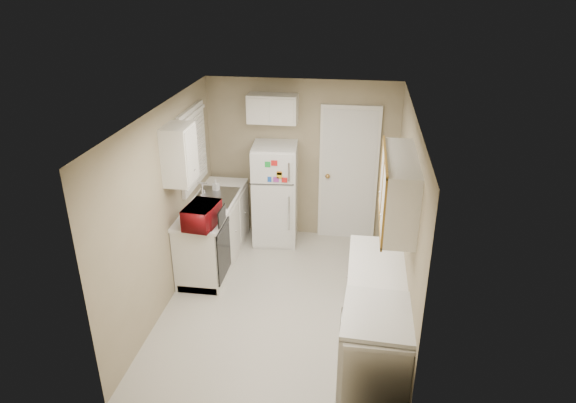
# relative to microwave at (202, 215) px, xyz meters

# --- Properties ---
(floor) EXTENTS (3.80, 3.80, 0.00)m
(floor) POSITION_rel_microwave_xyz_m (1.01, -0.17, -1.05)
(floor) COLOR beige
(floor) RESTS_ON ground
(ceiling) EXTENTS (3.80, 3.80, 0.00)m
(ceiling) POSITION_rel_microwave_xyz_m (1.01, -0.17, 1.35)
(ceiling) COLOR white
(ceiling) RESTS_ON floor
(wall_left) EXTENTS (3.80, 3.80, 0.00)m
(wall_left) POSITION_rel_microwave_xyz_m (-0.39, -0.17, 0.15)
(wall_left) COLOR gray
(wall_left) RESTS_ON floor
(wall_right) EXTENTS (3.80, 3.80, 0.00)m
(wall_right) POSITION_rel_microwave_xyz_m (2.41, -0.17, 0.15)
(wall_right) COLOR gray
(wall_right) RESTS_ON floor
(wall_back) EXTENTS (2.80, 2.80, 0.00)m
(wall_back) POSITION_rel_microwave_xyz_m (1.01, 1.73, 0.15)
(wall_back) COLOR gray
(wall_back) RESTS_ON floor
(wall_front) EXTENTS (2.80, 2.80, 0.00)m
(wall_front) POSITION_rel_microwave_xyz_m (1.01, -2.07, 0.15)
(wall_front) COLOR gray
(wall_front) RESTS_ON floor
(left_counter) EXTENTS (0.60, 1.80, 0.90)m
(left_counter) POSITION_rel_microwave_xyz_m (-0.09, 0.73, -0.60)
(left_counter) COLOR silver
(left_counter) RESTS_ON floor
(dishwasher) EXTENTS (0.03, 0.58, 0.72)m
(dishwasher) POSITION_rel_microwave_xyz_m (0.20, 0.13, -0.56)
(dishwasher) COLOR black
(dishwasher) RESTS_ON floor
(sink) EXTENTS (0.54, 0.74, 0.16)m
(sink) POSITION_rel_microwave_xyz_m (-0.09, 0.88, -0.19)
(sink) COLOR gray
(sink) RESTS_ON left_counter
(microwave) EXTENTS (0.53, 0.33, 0.33)m
(microwave) POSITION_rel_microwave_xyz_m (0.00, 0.00, 0.00)
(microwave) COLOR maroon
(microwave) RESTS_ON left_counter
(soap_bottle) EXTENTS (0.10, 0.10, 0.17)m
(soap_bottle) POSITION_rel_microwave_xyz_m (-0.14, 1.10, -0.05)
(soap_bottle) COLOR white
(soap_bottle) RESTS_ON left_counter
(window_blinds) EXTENTS (0.10, 0.98, 1.08)m
(window_blinds) POSITION_rel_microwave_xyz_m (-0.35, 0.88, 0.55)
(window_blinds) COLOR silver
(window_blinds) RESTS_ON wall_left
(upper_cabinet_left) EXTENTS (0.30, 0.45, 0.70)m
(upper_cabinet_left) POSITION_rel_microwave_xyz_m (-0.24, 0.05, 0.75)
(upper_cabinet_left) COLOR silver
(upper_cabinet_left) RESTS_ON wall_left
(refrigerator) EXTENTS (0.67, 0.65, 1.52)m
(refrigerator) POSITION_rel_microwave_xyz_m (0.67, 1.40, -0.29)
(refrigerator) COLOR silver
(refrigerator) RESTS_ON floor
(cabinet_over_fridge) EXTENTS (0.70, 0.30, 0.40)m
(cabinet_over_fridge) POSITION_rel_microwave_xyz_m (0.61, 1.58, 0.95)
(cabinet_over_fridge) COLOR silver
(cabinet_over_fridge) RESTS_ON wall_back
(interior_door) EXTENTS (0.86, 0.06, 2.08)m
(interior_door) POSITION_rel_microwave_xyz_m (1.71, 1.69, -0.03)
(interior_door) COLOR silver
(interior_door) RESTS_ON floor
(right_counter) EXTENTS (0.60, 2.00, 0.90)m
(right_counter) POSITION_rel_microwave_xyz_m (2.11, -0.97, -0.60)
(right_counter) COLOR silver
(right_counter) RESTS_ON floor
(stove) EXTENTS (0.68, 0.82, 0.96)m
(stove) POSITION_rel_microwave_xyz_m (2.11, -1.54, -0.57)
(stove) COLOR silver
(stove) RESTS_ON floor
(upper_cabinet_right) EXTENTS (0.30, 1.20, 0.70)m
(upper_cabinet_right) POSITION_rel_microwave_xyz_m (2.26, -0.67, 0.75)
(upper_cabinet_right) COLOR silver
(upper_cabinet_right) RESTS_ON wall_right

